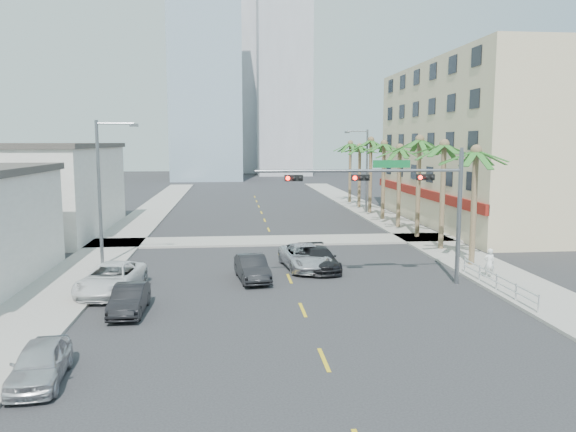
# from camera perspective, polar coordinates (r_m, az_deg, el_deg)

# --- Properties ---
(ground) EXTENTS (260.00, 260.00, 0.00)m
(ground) POSITION_cam_1_polar(r_m,az_deg,el_deg) (22.50, 2.82, -12.49)
(ground) COLOR #262628
(ground) RESTS_ON ground
(sidewalk_right) EXTENTS (4.00, 120.00, 0.15)m
(sidewalk_right) POSITION_cam_1_polar(r_m,az_deg,el_deg) (44.28, 14.43, -2.61)
(sidewalk_right) COLOR gray
(sidewalk_right) RESTS_ON ground
(sidewalk_left) EXTENTS (4.00, 120.00, 0.15)m
(sidewalk_left) POSITION_cam_1_polar(r_m,az_deg,el_deg) (42.52, -17.63, -3.15)
(sidewalk_left) COLOR gray
(sidewalk_left) RESTS_ON ground
(sidewalk_cross) EXTENTS (80.00, 4.00, 0.15)m
(sidewalk_cross) POSITION_cam_1_polar(r_m,az_deg,el_deg) (43.68, -1.47, -2.51)
(sidewalk_cross) COLOR gray
(sidewalk_cross) RESTS_ON ground
(building_right) EXTENTS (15.25, 28.00, 15.00)m
(building_right) POSITION_cam_1_polar(r_m,az_deg,el_deg) (56.78, 20.74, 6.85)
(building_right) COLOR beige
(building_right) RESTS_ON ground
(building_left_far) EXTENTS (11.00, 18.00, 7.20)m
(building_left_far) POSITION_cam_1_polar(r_m,az_deg,el_deg) (51.71, -24.13, 2.34)
(building_left_far) COLOR beige
(building_left_far) RESTS_ON ground
(tower_far_left) EXTENTS (14.00, 14.00, 48.00)m
(tower_far_left) POSITION_cam_1_polar(r_m,az_deg,el_deg) (117.13, -8.34, 15.47)
(tower_far_left) COLOR #99B2C6
(tower_far_left) RESTS_ON ground
(tower_far_right) EXTENTS (12.00, 12.00, 60.00)m
(tower_far_right) POSITION_cam_1_polar(r_m,az_deg,el_deg) (133.34, -0.43, 17.18)
(tower_far_right) COLOR #ADADB2
(tower_far_right) RESTS_ON ground
(tower_far_center) EXTENTS (16.00, 16.00, 42.00)m
(tower_far_center) POSITION_cam_1_polar(r_m,az_deg,el_deg) (146.50, -5.78, 12.72)
(tower_far_center) COLOR #ADADB2
(tower_far_center) RESTS_ON ground
(traffic_signal_mast) EXTENTS (11.12, 0.54, 7.20)m
(traffic_signal_mast) POSITION_cam_1_polar(r_m,az_deg,el_deg) (30.32, 11.50, 2.39)
(traffic_signal_mast) COLOR slate
(traffic_signal_mast) RESTS_ON ground
(palm_tree_0) EXTENTS (4.80, 4.80, 7.80)m
(palm_tree_0) POSITION_cam_1_polar(r_m,az_deg,el_deg) (36.07, 18.57, 6.17)
(palm_tree_0) COLOR brown
(palm_tree_0) RESTS_ON ground
(palm_tree_1) EXTENTS (4.80, 4.80, 8.16)m
(palm_tree_1) POSITION_cam_1_polar(r_m,az_deg,el_deg) (40.86, 15.59, 6.89)
(palm_tree_1) COLOR brown
(palm_tree_1) RESTS_ON ground
(palm_tree_2) EXTENTS (4.80, 4.80, 8.52)m
(palm_tree_2) POSITION_cam_1_polar(r_m,az_deg,el_deg) (45.75, 13.23, 7.44)
(palm_tree_2) COLOR brown
(palm_tree_2) RESTS_ON ground
(palm_tree_3) EXTENTS (4.80, 4.80, 7.80)m
(palm_tree_3) POSITION_cam_1_polar(r_m,az_deg,el_deg) (50.70, 11.30, 6.70)
(palm_tree_3) COLOR brown
(palm_tree_3) RESTS_ON ground
(palm_tree_4) EXTENTS (4.80, 4.80, 8.16)m
(palm_tree_4) POSITION_cam_1_polar(r_m,az_deg,el_deg) (55.69, 9.74, 7.16)
(palm_tree_4) COLOR brown
(palm_tree_4) RESTS_ON ground
(palm_tree_5) EXTENTS (4.80, 4.80, 8.52)m
(palm_tree_5) POSITION_cam_1_polar(r_m,az_deg,el_deg) (60.72, 8.43, 7.54)
(palm_tree_5) COLOR brown
(palm_tree_5) RESTS_ON ground
(palm_tree_6) EXTENTS (4.80, 4.80, 7.80)m
(palm_tree_6) POSITION_cam_1_polar(r_m,az_deg,el_deg) (65.78, 7.31, 6.95)
(palm_tree_6) COLOR brown
(palm_tree_6) RESTS_ON ground
(palm_tree_7) EXTENTS (4.80, 4.80, 8.16)m
(palm_tree_7) POSITION_cam_1_polar(r_m,az_deg,el_deg) (70.85, 6.36, 7.28)
(palm_tree_7) COLOR brown
(palm_tree_7) RESTS_ON ground
(streetlight_left) EXTENTS (2.55, 0.25, 9.00)m
(streetlight_left) POSITION_cam_1_polar(r_m,az_deg,el_deg) (35.86, -18.33, 2.93)
(streetlight_left) COLOR slate
(streetlight_left) RESTS_ON ground
(streetlight_right) EXTENTS (2.55, 0.25, 9.00)m
(streetlight_right) POSITION_cam_1_polar(r_m,az_deg,el_deg) (60.63, 7.82, 4.98)
(streetlight_right) COLOR slate
(streetlight_right) RESTS_ON ground
(guardrail) EXTENTS (0.08, 8.08, 1.00)m
(guardrail) POSITION_cam_1_polar(r_m,az_deg,el_deg) (30.90, 20.44, -6.10)
(guardrail) COLOR silver
(guardrail) RESTS_ON ground
(car_parked_near) EXTENTS (1.88, 3.97, 1.31)m
(car_parked_near) POSITION_cam_1_polar(r_m,az_deg,el_deg) (20.26, -23.89, -13.49)
(car_parked_near) COLOR silver
(car_parked_near) RESTS_ON ground
(car_parked_mid) EXTENTS (1.38, 3.93, 1.29)m
(car_parked_mid) POSITION_cam_1_polar(r_m,az_deg,el_deg) (26.59, -15.82, -8.14)
(car_parked_mid) COLOR black
(car_parked_mid) RESTS_ON ground
(car_parked_far) EXTENTS (3.17, 5.72, 1.51)m
(car_parked_far) POSITION_cam_1_polar(r_m,az_deg,el_deg) (30.26, -17.53, -6.09)
(car_parked_far) COLOR white
(car_parked_far) RESTS_ON ground
(car_lane_left) EXTENTS (2.06, 4.43, 1.40)m
(car_lane_left) POSITION_cam_1_polar(r_m,az_deg,el_deg) (31.54, -3.66, -5.30)
(car_lane_left) COLOR black
(car_lane_left) RESTS_ON ground
(car_lane_center) EXTENTS (3.07, 5.57, 1.48)m
(car_lane_center) POSITION_cam_1_polar(r_m,az_deg,el_deg) (34.30, 1.75, -4.17)
(car_lane_center) COLOR silver
(car_lane_center) RESTS_ON ground
(car_lane_right) EXTENTS (2.33, 4.85, 1.36)m
(car_lane_right) POSITION_cam_1_polar(r_m,az_deg,el_deg) (34.01, 3.17, -4.38)
(car_lane_right) COLOR black
(car_lane_right) RESTS_ON ground
(pedestrian) EXTENTS (0.61, 0.40, 1.67)m
(pedestrian) POSITION_cam_1_polar(r_m,az_deg,el_deg) (33.36, 19.76, -4.53)
(pedestrian) COLOR white
(pedestrian) RESTS_ON sidewalk_right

